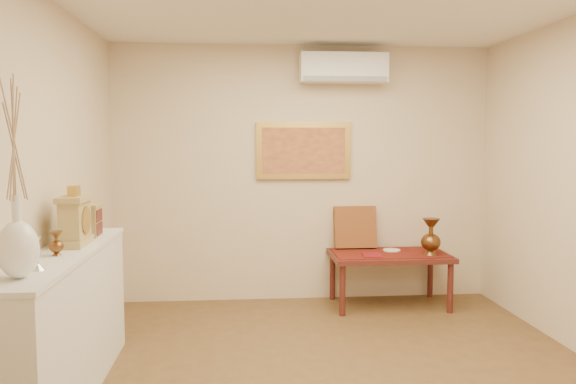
{
  "coord_description": "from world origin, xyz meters",
  "views": [
    {
      "loc": [
        -0.68,
        -3.68,
        1.68
      ],
      "look_at": [
        -0.26,
        1.15,
        1.25
      ],
      "focal_mm": 35.0,
      "sensor_mm": 36.0,
      "label": 1
    }
  ],
  "objects": [
    {
      "name": "ac_unit",
      "position": [
        0.4,
        2.12,
        2.45
      ],
      "size": [
        0.9,
        0.25,
        0.3
      ],
      "color": "white",
      "rests_on": "wall_back"
    },
    {
      "name": "wall_back",
      "position": [
        0.0,
        2.25,
        1.35
      ],
      "size": [
        4.0,
        0.02,
        2.7
      ],
      "primitive_type": "cube",
      "color": "beige",
      "rests_on": "ground"
    },
    {
      "name": "low_table",
      "position": [
        0.85,
        1.88,
        0.48
      ],
      "size": [
        1.2,
        0.7,
        0.55
      ],
      "color": "#541E19",
      "rests_on": "floor"
    },
    {
      "name": "wooden_chest",
      "position": [
        -1.8,
        0.58,
        1.1
      ],
      "size": [
        0.16,
        0.21,
        0.24
      ],
      "color": "tan",
      "rests_on": "display_ledge"
    },
    {
      "name": "brass_urn_small",
      "position": [
        -1.82,
        -0.13,
        1.08
      ],
      "size": [
        0.09,
        0.09,
        0.2
      ],
      "primitive_type": null,
      "color": "brown",
      "rests_on": "display_ledge"
    },
    {
      "name": "menu",
      "position": [
        0.63,
        1.74,
        0.56
      ],
      "size": [
        0.21,
        0.27,
        0.01
      ],
      "primitive_type": "cube",
      "rotation": [
        0.0,
        0.0,
        -0.12
      ],
      "color": "maroon",
      "rests_on": "table_cloth"
    },
    {
      "name": "painting",
      "position": [
        0.0,
        2.22,
        1.6
      ],
      "size": [
        1.0,
        0.06,
        0.6
      ],
      "color": "#B9933B",
      "rests_on": "wall_back"
    },
    {
      "name": "wall_front",
      "position": [
        0.0,
        -2.25,
        1.35
      ],
      "size": [
        4.0,
        0.02,
        2.7
      ],
      "primitive_type": "cube",
      "color": "beige",
      "rests_on": "ground"
    },
    {
      "name": "plate",
      "position": [
        0.9,
        1.98,
        0.56
      ],
      "size": [
        0.18,
        0.18,
        0.01
      ],
      "primitive_type": "cylinder",
      "color": "white",
      "rests_on": "table_cloth"
    },
    {
      "name": "mantel_clock",
      "position": [
        -1.8,
        0.22,
        1.15
      ],
      "size": [
        0.17,
        0.36,
        0.41
      ],
      "color": "tan",
      "rests_on": "display_ledge"
    },
    {
      "name": "wall_left",
      "position": [
        -2.0,
        0.0,
        1.35
      ],
      "size": [
        0.02,
        4.5,
        2.7
      ],
      "primitive_type": "cube",
      "color": "beige",
      "rests_on": "ground"
    },
    {
      "name": "table_cloth",
      "position": [
        0.85,
        1.88,
        0.55
      ],
      "size": [
        1.14,
        0.59,
        0.01
      ],
      "primitive_type": "cube",
      "color": "maroon",
      "rests_on": "low_table"
    },
    {
      "name": "cushion",
      "position": [
        0.55,
        2.17,
        0.78
      ],
      "size": [
        0.45,
        0.19,
        0.46
      ],
      "primitive_type": "cube",
      "rotation": [
        -0.21,
        0.0,
        0.0
      ],
      "color": "maroon",
      "rests_on": "table_cloth"
    },
    {
      "name": "candlestick",
      "position": [
        -1.8,
        -0.53,
        1.07
      ],
      "size": [
        0.09,
        0.09,
        0.19
      ],
      "primitive_type": null,
      "color": "silver",
      "rests_on": "display_ledge"
    },
    {
      "name": "brass_urn_tall",
      "position": [
        1.23,
        1.74,
        0.78
      ],
      "size": [
        0.2,
        0.2,
        0.45
      ],
      "primitive_type": null,
      "color": "brown",
      "rests_on": "table_cloth"
    },
    {
      "name": "display_ledge",
      "position": [
        -1.82,
        0.0,
        0.49
      ],
      "size": [
        0.37,
        2.02,
        0.98
      ],
      "color": "silver",
      "rests_on": "floor"
    },
    {
      "name": "white_vase",
      "position": [
        -1.82,
        -0.72,
        1.53
      ],
      "size": [
        0.21,
        0.21,
        1.09
      ],
      "primitive_type": null,
      "color": "white",
      "rests_on": "display_ledge"
    }
  ]
}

